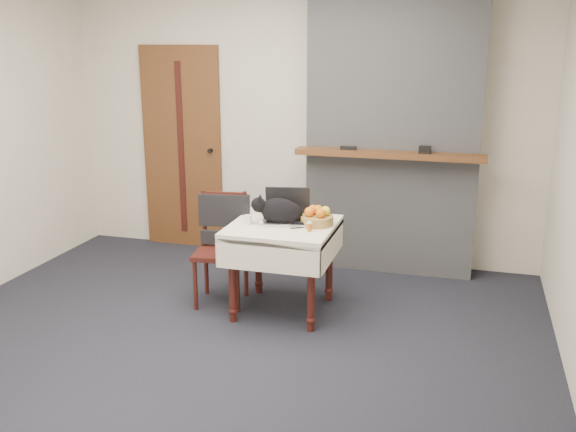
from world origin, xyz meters
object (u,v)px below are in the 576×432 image
object	(u,v)px
cat	(280,211)
pill_bottle	(309,226)
laptop	(287,213)
side_table	(283,238)
door	(182,148)
chair	(223,232)
fruit_basket	(317,217)
cream_jar	(248,220)

from	to	relation	value
cat	pill_bottle	size ratio (longest dim) A/B	6.52
laptop	side_table	bearing A→B (deg)	-107.37
door	chair	size ratio (longest dim) A/B	2.26
fruit_basket	chair	world-z (taller)	chair
cat	cream_jar	size ratio (longest dim) A/B	7.00
cream_jar	fruit_basket	size ratio (longest dim) A/B	0.28
door	cat	xyz separation A→B (m)	(1.43, -1.34, -0.20)
side_table	chair	world-z (taller)	chair
side_table	cat	size ratio (longest dim) A/B	1.63
fruit_basket	door	bearing A→B (deg)	142.81
pill_bottle	chair	xyz separation A→B (m)	(-0.77, 0.23, -0.17)
door	cat	world-z (taller)	door
door	chair	world-z (taller)	door
side_table	cream_jar	world-z (taller)	cream_jar
cream_jar	chair	xyz separation A→B (m)	(-0.28, 0.17, -0.17)
side_table	cat	world-z (taller)	cat
laptop	chair	bearing A→B (deg)	166.45
door	laptop	bearing A→B (deg)	-40.82
laptop	pill_bottle	size ratio (longest dim) A/B	5.40
cream_jar	pill_bottle	bearing A→B (deg)	-6.80
cream_jar	chair	size ratio (longest dim) A/B	0.08
pill_bottle	cream_jar	bearing A→B (deg)	173.20
door	side_table	world-z (taller)	door
cat	door	bearing A→B (deg)	123.88
cream_jar	fruit_basket	bearing A→B (deg)	13.91
cat	fruit_basket	world-z (taller)	cat
chair	pill_bottle	bearing A→B (deg)	-24.80
side_table	cream_jar	distance (m)	0.30
laptop	pill_bottle	xyz separation A→B (m)	(0.23, -0.21, -0.03)
cream_jar	fruit_basket	distance (m)	0.52
cat	pill_bottle	distance (m)	0.29
laptop	cream_jar	xyz separation A→B (m)	(-0.26, -0.16, -0.03)
laptop	fruit_basket	xyz separation A→B (m)	(0.24, -0.03, -0.01)
laptop	chair	xyz separation A→B (m)	(-0.54, 0.01, -0.20)
fruit_basket	chair	size ratio (longest dim) A/B	0.28
door	chair	xyz separation A→B (m)	(0.92, -1.24, -0.44)
side_table	pill_bottle	bearing A→B (deg)	-27.79
door	cream_jar	distance (m)	1.87
laptop	cat	distance (m)	0.10
door	side_table	bearing A→B (deg)	-42.91
pill_bottle	fruit_basket	size ratio (longest dim) A/B	0.30
fruit_basket	chair	xyz separation A→B (m)	(-0.78, 0.04, -0.19)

